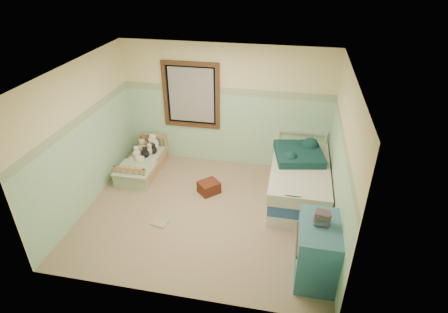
% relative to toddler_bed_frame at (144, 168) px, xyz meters
% --- Properties ---
extents(floor, '(4.20, 3.60, 0.02)m').
position_rel_toddler_bed_frame_xyz_m(floor, '(1.57, -1.05, -0.09)').
color(floor, '#997955').
rests_on(floor, ground).
extents(ceiling, '(4.20, 3.60, 0.02)m').
position_rel_toddler_bed_frame_xyz_m(ceiling, '(1.57, -1.05, 2.43)').
color(ceiling, white).
rests_on(ceiling, wall_back).
extents(wall_back, '(4.20, 0.04, 2.50)m').
position_rel_toddler_bed_frame_xyz_m(wall_back, '(1.57, 0.75, 1.17)').
color(wall_back, '#EDE394').
rests_on(wall_back, floor).
extents(wall_front, '(4.20, 0.04, 2.50)m').
position_rel_toddler_bed_frame_xyz_m(wall_front, '(1.57, -2.85, 1.17)').
color(wall_front, '#EDE394').
rests_on(wall_front, floor).
extents(wall_left, '(0.04, 3.60, 2.50)m').
position_rel_toddler_bed_frame_xyz_m(wall_left, '(-0.53, -1.05, 1.17)').
color(wall_left, '#EDE394').
rests_on(wall_left, floor).
extents(wall_right, '(0.04, 3.60, 2.50)m').
position_rel_toddler_bed_frame_xyz_m(wall_right, '(3.67, -1.05, 1.17)').
color(wall_right, '#EDE394').
rests_on(wall_right, floor).
extents(wainscot_mint, '(4.20, 0.01, 1.50)m').
position_rel_toddler_bed_frame_xyz_m(wainscot_mint, '(1.57, 0.74, 0.67)').
color(wainscot_mint, '#A1CCA5').
rests_on(wainscot_mint, floor).
extents(border_strip, '(4.20, 0.01, 0.15)m').
position_rel_toddler_bed_frame_xyz_m(border_strip, '(1.57, 0.74, 1.49)').
color(border_strip, '#537D5F').
rests_on(border_strip, wall_back).
extents(window_frame, '(1.16, 0.06, 1.36)m').
position_rel_toddler_bed_frame_xyz_m(window_frame, '(0.87, 0.71, 1.37)').
color(window_frame, '#3B2114').
rests_on(window_frame, wall_back).
extents(window_blinds, '(0.92, 0.01, 1.12)m').
position_rel_toddler_bed_frame_xyz_m(window_blinds, '(0.87, 0.72, 1.37)').
color(window_blinds, '#AFAFAA').
rests_on(window_blinds, window_frame).
extents(toddler_bed_frame, '(0.64, 1.27, 0.16)m').
position_rel_toddler_bed_frame_xyz_m(toddler_bed_frame, '(0.00, 0.00, 0.00)').
color(toddler_bed_frame, '#B47B3F').
rests_on(toddler_bed_frame, floor).
extents(toddler_mattress, '(0.58, 1.22, 0.12)m').
position_rel_toddler_bed_frame_xyz_m(toddler_mattress, '(0.00, 0.00, 0.14)').
color(toddler_mattress, silver).
rests_on(toddler_mattress, toddler_bed_frame).
extents(patchwork_quilt, '(0.69, 0.64, 0.03)m').
position_rel_toddler_bed_frame_xyz_m(patchwork_quilt, '(0.00, -0.40, 0.22)').
color(patchwork_quilt, '#6C8EAF').
rests_on(patchwork_quilt, toddler_mattress).
extents(plush_bed_brown, '(0.19, 0.19, 0.19)m').
position_rel_toddler_bed_frame_xyz_m(plush_bed_brown, '(-0.15, 0.50, 0.30)').
color(plush_bed_brown, brown).
rests_on(plush_bed_brown, toddler_mattress).
extents(plush_bed_white, '(0.23, 0.23, 0.23)m').
position_rel_toddler_bed_frame_xyz_m(plush_bed_white, '(0.05, 0.50, 0.31)').
color(plush_bed_white, white).
rests_on(plush_bed_white, toddler_mattress).
extents(plush_bed_tan, '(0.21, 0.21, 0.21)m').
position_rel_toddler_bed_frame_xyz_m(plush_bed_tan, '(-0.10, 0.28, 0.31)').
color(plush_bed_tan, '#C9B585').
rests_on(plush_bed_tan, toddler_mattress).
extents(plush_bed_dark, '(0.16, 0.16, 0.16)m').
position_rel_toddler_bed_frame_xyz_m(plush_bed_dark, '(0.13, 0.28, 0.28)').
color(plush_bed_dark, black).
rests_on(plush_bed_dark, toddler_mattress).
extents(plush_floor_cream, '(0.29, 0.29, 0.29)m').
position_rel_toddler_bed_frame_xyz_m(plush_floor_cream, '(0.00, -0.11, 0.06)').
color(plush_floor_cream, '#F3E0C3').
rests_on(plush_floor_cream, floor).
extents(plush_floor_tan, '(0.25, 0.25, 0.25)m').
position_rel_toddler_bed_frame_xyz_m(plush_floor_tan, '(-0.04, -0.39, 0.05)').
color(plush_floor_tan, '#C9B585').
rests_on(plush_floor_tan, floor).
extents(twin_bed_frame, '(0.98, 1.95, 0.22)m').
position_rel_toddler_bed_frame_xyz_m(twin_bed_frame, '(3.12, -0.26, 0.03)').
color(twin_bed_frame, silver).
rests_on(twin_bed_frame, floor).
extents(twin_boxspring, '(0.98, 1.95, 0.22)m').
position_rel_toddler_bed_frame_xyz_m(twin_boxspring, '(3.12, -0.26, 0.25)').
color(twin_boxspring, navy).
rests_on(twin_boxspring, twin_bed_frame).
extents(twin_mattress, '(1.02, 1.99, 0.22)m').
position_rel_toddler_bed_frame_xyz_m(twin_mattress, '(3.12, -0.26, 0.47)').
color(twin_mattress, '#EEE4CB').
rests_on(twin_mattress, twin_boxspring).
extents(teal_blanket, '(0.98, 1.02, 0.14)m').
position_rel_toddler_bed_frame_xyz_m(teal_blanket, '(3.07, 0.04, 0.65)').
color(teal_blanket, '#0C2B28').
rests_on(teal_blanket, twin_mattress).
extents(dresser, '(0.54, 0.87, 0.87)m').
position_rel_toddler_bed_frame_xyz_m(dresser, '(3.39, -2.10, 0.35)').
color(dresser, teal).
rests_on(dresser, floor).
extents(book_stack, '(0.21, 0.17, 0.19)m').
position_rel_toddler_bed_frame_xyz_m(book_stack, '(3.39, -2.05, 0.88)').
color(book_stack, brown).
rests_on(book_stack, dresser).
extents(red_pillow, '(0.47, 0.47, 0.22)m').
position_rel_toddler_bed_frame_xyz_m(red_pillow, '(1.49, -0.46, 0.03)').
color(red_pillow, maroon).
rests_on(red_pillow, floor).
extents(floor_book, '(0.29, 0.25, 0.02)m').
position_rel_toddler_bed_frame_xyz_m(floor_book, '(0.88, -1.50, -0.07)').
color(floor_book, yellow).
rests_on(floor_book, floor).
extents(extra_plush_0, '(0.19, 0.19, 0.19)m').
position_rel_toddler_bed_frame_xyz_m(extra_plush_0, '(-0.06, 0.31, 0.29)').
color(extra_plush_0, brown).
rests_on(extra_plush_0, toddler_mattress).
extents(extra_plush_1, '(0.17, 0.17, 0.17)m').
position_rel_toddler_bed_frame_xyz_m(extra_plush_1, '(-0.14, 0.08, 0.29)').
color(extra_plush_1, white).
rests_on(extra_plush_1, toddler_mattress).
extents(extra_plush_2, '(0.16, 0.16, 0.16)m').
position_rel_toddler_bed_frame_xyz_m(extra_plush_2, '(0.07, 0.25, 0.28)').
color(extra_plush_2, '#F3E0C3').
rests_on(extra_plush_2, toddler_mattress).
extents(extra_plush_3, '(0.18, 0.18, 0.18)m').
position_rel_toddler_bed_frame_xyz_m(extra_plush_3, '(0.03, 0.43, 0.29)').
color(extra_plush_3, '#F3E0C3').
rests_on(extra_plush_3, toddler_mattress).
extents(extra_plush_4, '(0.15, 0.15, 0.15)m').
position_rel_toddler_bed_frame_xyz_m(extra_plush_4, '(0.12, 0.40, 0.28)').
color(extra_plush_4, white).
rests_on(extra_plush_4, toddler_mattress).
extents(extra_plush_5, '(0.16, 0.16, 0.16)m').
position_rel_toddler_bed_frame_xyz_m(extra_plush_5, '(0.03, 0.10, 0.28)').
color(extra_plush_5, black).
rests_on(extra_plush_5, toddler_mattress).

